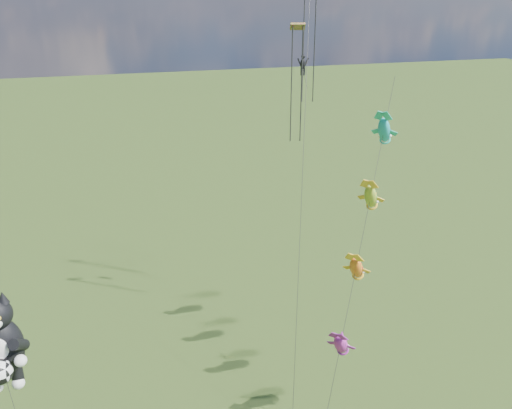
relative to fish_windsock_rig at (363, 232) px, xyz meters
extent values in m
ellipsoid|color=black|center=(-21.23, -1.79, -3.08)|extent=(2.87, 2.63, 3.40)
cone|color=black|center=(-20.70, -1.89, -0.16)|extent=(0.77, 0.77, 0.64)
sphere|color=white|center=(-20.22, -2.90, -3.34)|extent=(0.64, 0.64, 0.64)
sphere|color=white|center=(-20.70, -1.95, -5.36)|extent=(0.68, 0.68, 0.68)
cylinder|color=black|center=(-0.57, -0.71, -1.11)|extent=(9.91, 12.39, 19.48)
ellipsoid|color=#D833B1|center=(-2.74, -3.43, -5.40)|extent=(1.93, 2.13, 2.32)
ellipsoid|color=red|center=(-0.89, -1.12, -1.76)|extent=(1.93, 2.13, 2.32)
ellipsoid|color=green|center=(0.95, 1.19, 1.87)|extent=(1.93, 2.13, 2.32)
ellipsoid|color=#1987BF|center=(2.79, 3.49, 5.50)|extent=(1.93, 2.13, 2.32)
cylinder|color=black|center=(-3.00, 3.05, 2.91)|extent=(6.45, 15.85, 27.53)
cube|color=#24A215|center=(-1.63, 8.38, 11.76)|extent=(1.11, 0.90, 0.51)
cylinder|color=black|center=(-1.98, 8.38, 7.72)|extent=(0.08, 0.08, 8.08)
cylinder|color=black|center=(-1.28, 8.38, 7.72)|extent=(0.08, 0.08, 8.08)
cylinder|color=black|center=(-0.20, 10.96, 10.04)|extent=(0.08, 0.08, 8.21)
cylinder|color=black|center=(0.62, 10.96, 10.04)|extent=(0.08, 0.08, 8.21)
camera|label=1|loc=(-15.41, -29.24, 14.53)|focal=40.00mm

